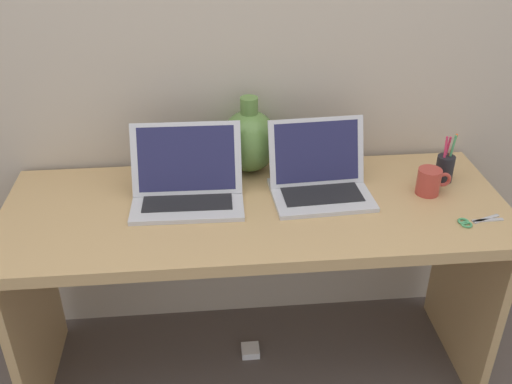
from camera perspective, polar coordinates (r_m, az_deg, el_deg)
ground_plane at (r=2.36m, az=0.00°, el=-16.68°), size 6.00×6.00×0.00m
back_wall at (r=2.02m, az=-0.96°, el=15.29°), size 4.40×0.04×2.40m
desk at (r=1.97m, az=0.00°, el=-5.00°), size 1.64×0.62×0.74m
laptop_left at (r=1.91m, az=-6.77°, el=1.06°), size 0.36×0.26×0.24m
laptop_right at (r=1.95m, az=6.20°, el=1.67°), size 0.34×0.27×0.23m
green_vase at (r=2.05m, az=-0.66°, el=5.11°), size 0.20×0.20×0.27m
coffee_mug at (r=2.02m, az=16.66°, el=1.00°), size 0.12×0.08×0.09m
pen_cup at (r=2.11m, az=18.06°, el=2.34°), size 0.06×0.06×0.18m
scissors at (r=1.92m, az=20.52°, el=-2.74°), size 0.15×0.07×0.01m
power_brick at (r=2.39m, az=-0.55°, el=-15.31°), size 0.07×0.07×0.03m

